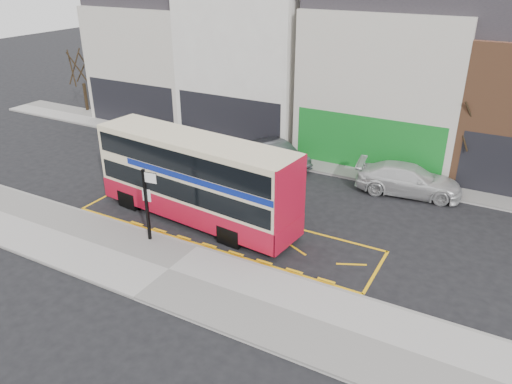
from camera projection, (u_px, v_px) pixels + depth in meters
The scene contains 15 objects.
ground at pixel (203, 245), 21.05m from camera, with size 120.00×120.00×0.00m, color black.
pavement at pixel (169, 270), 19.20m from camera, with size 40.00×4.00×0.15m, color #A4A09C.
kerb at pixel (198, 247), 20.72m from camera, with size 40.00×0.15×0.15m, color gray.
far_pavement at pixel (307, 159), 29.74m from camera, with size 50.00×3.00×0.15m, color #A4A09C.
road_markings at pixel (223, 228), 22.32m from camera, with size 14.00×3.40×0.01m, color #FAB30D, non-canonical shape.
terrace_far_left at pixel (163, 50), 36.76m from camera, with size 8.00×8.01×10.80m.
terrace_left at pixel (258, 52), 33.06m from camera, with size 8.00×8.01×11.80m.
terrace_green_shop at pixel (393, 69), 29.24m from camera, with size 9.00×8.01×11.30m.
double_decker_bus at pixel (196, 178), 22.19m from camera, with size 10.12×3.28×3.97m.
bus_stop_post at pixel (147, 199), 20.37m from camera, with size 0.80×0.16×3.20m.
car_silver at pixel (159, 133), 32.40m from camera, with size 1.48×3.68×1.25m, color silver.
car_grey at pixel (277, 154), 28.78m from camera, with size 1.49×4.28×1.41m, color #47494F.
car_white at pixel (409, 180), 25.32m from camera, with size 2.13×5.25×1.52m, color silver.
street_tree_left at pixel (80, 58), 37.45m from camera, with size 2.79×2.79×6.03m.
street_tree_right at pixel (472, 109), 25.00m from camera, with size 2.77×2.77×5.99m.
Camera 1 is at (10.69, -14.76, 11.00)m, focal length 35.00 mm.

